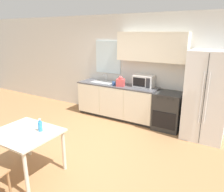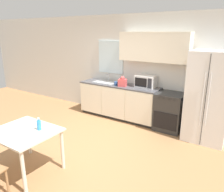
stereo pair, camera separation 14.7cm
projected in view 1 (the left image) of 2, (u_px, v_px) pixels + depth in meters
name	position (u px, v px, depth m)	size (l,w,h in m)	color
ground_plane	(79.00, 150.00, 4.32)	(12.00, 12.00, 0.00)	#9E7047
wall_back	(133.00, 64.00, 5.70)	(12.00, 0.38, 2.70)	silver
kitchen_counter	(117.00, 101.00, 5.90)	(2.21, 0.61, 0.92)	#333333
oven_range	(168.00, 111.00, 5.20)	(0.62, 0.63, 0.89)	#2D2D2D
refrigerator	(207.00, 96.00, 4.61)	(0.83, 0.77, 1.90)	white
kitchen_sink	(103.00, 82.00, 5.99)	(0.62, 0.40, 0.22)	#B7BABC
microwave	(144.00, 81.00, 5.46)	(0.49, 0.33, 0.30)	silver
coffee_mug	(114.00, 84.00, 5.65)	(0.11, 0.08, 0.10)	#335999
grocery_bag_0	(121.00, 82.00, 5.56)	(0.23, 0.21, 0.26)	#D14C4C
dining_table	(25.00, 138.00, 3.47)	(1.01, 0.87, 0.74)	beige
drink_bottle	(40.00, 126.00, 3.46)	(0.07, 0.07, 0.21)	#338CD8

